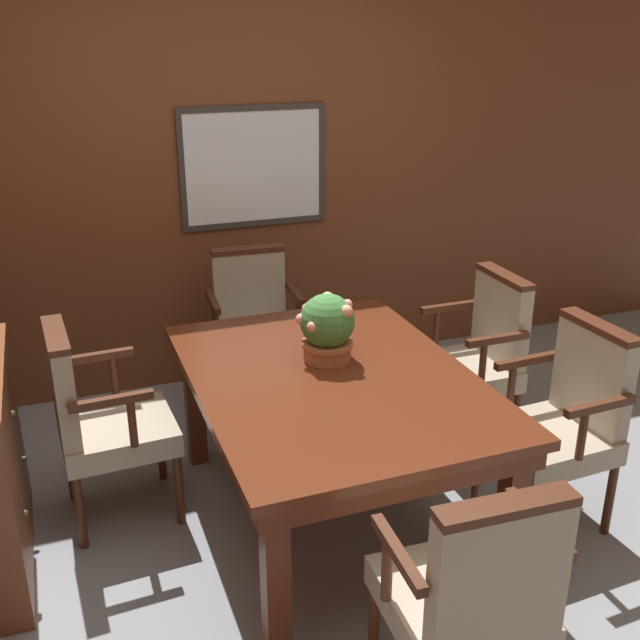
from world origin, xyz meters
The scene contains 9 objects.
ground_plane centered at (0.00, 0.00, 0.00)m, with size 14.00×14.00×0.00m, color gray.
wall_back centered at (0.00, 1.88, 1.23)m, with size 7.20×0.08×2.45m.
dining_table centered at (0.06, 0.19, 0.65)m, with size 1.18×1.61×0.74m.
chair_head_far centered at (0.03, 1.37, 0.52)m, with size 0.54×0.53×0.96m.
chair_right_far centered at (1.03, 0.57, 0.52)m, with size 0.50×0.51×0.96m.
chair_head_near centered at (0.06, -0.99, 0.52)m, with size 0.53×0.52×0.96m.
chair_right_near centered at (1.03, -0.16, 0.52)m, with size 0.52×0.53×0.96m.
chair_left_far centered at (-0.91, 0.57, 0.52)m, with size 0.52×0.53×0.96m.
potted_plant centered at (0.09, 0.35, 0.89)m, with size 0.26×0.25×0.31m.
Camera 1 is at (-1.02, -2.53, 2.17)m, focal length 42.00 mm.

